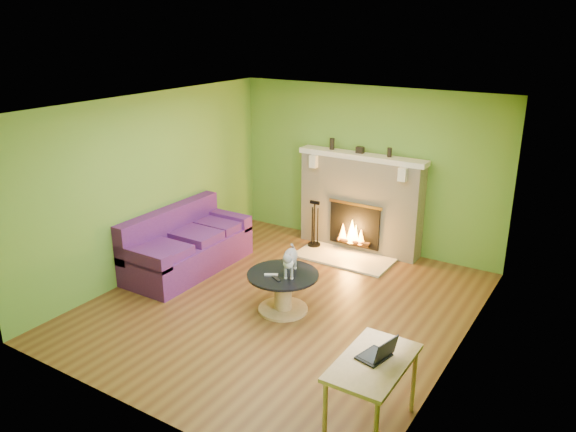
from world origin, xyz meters
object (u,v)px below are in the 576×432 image
(coffee_table, at_px, (283,289))
(cat, at_px, (290,260))
(desk, at_px, (373,369))
(sofa, at_px, (186,246))

(coffee_table, bearing_deg, cat, 32.01)
(desk, bearing_deg, cat, 140.15)
(sofa, height_order, cat, sofa)
(cat, bearing_deg, coffee_table, -171.44)
(desk, relative_size, cat, 1.60)
(desk, xyz_separation_m, cat, (-1.79, 1.49, 0.07))
(sofa, height_order, coffee_table, sofa)
(sofa, xyz_separation_m, cat, (2.02, -0.28, 0.36))
(desk, bearing_deg, sofa, 155.03)
(sofa, bearing_deg, coffee_table, -9.68)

